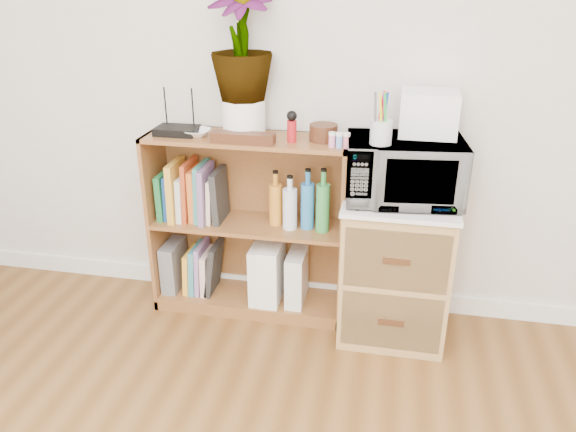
# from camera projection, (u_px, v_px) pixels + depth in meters

# --- Properties ---
(skirting_board) EXTENTS (4.00, 0.02, 0.10)m
(skirting_board) POSITION_uv_depth(u_px,v_px,m) (319.00, 290.00, 3.12)
(skirting_board) COLOR white
(skirting_board) RESTS_ON ground
(bookshelf) EXTENTS (1.00, 0.30, 0.95)m
(bookshelf) POSITION_uv_depth(u_px,v_px,m) (249.00, 226.00, 2.88)
(bookshelf) COLOR brown
(bookshelf) RESTS_ON ground
(wicker_unit) EXTENTS (0.50, 0.45, 0.70)m
(wicker_unit) POSITION_uv_depth(u_px,v_px,m) (395.00, 269.00, 2.73)
(wicker_unit) COLOR #9E7542
(wicker_unit) RESTS_ON ground
(microwave) EXTENTS (0.55, 0.40, 0.28)m
(microwave) POSITION_uv_depth(u_px,v_px,m) (404.00, 170.00, 2.51)
(microwave) COLOR white
(microwave) RESTS_ON wicker_unit
(pen_cup) EXTENTS (0.09, 0.09, 0.10)m
(pen_cup) POSITION_uv_depth(u_px,v_px,m) (381.00, 132.00, 2.37)
(pen_cup) COLOR silver
(pen_cup) RESTS_ON microwave
(small_appliance) EXTENTS (0.25, 0.21, 0.20)m
(small_appliance) POSITION_uv_depth(u_px,v_px,m) (429.00, 113.00, 2.48)
(small_appliance) COLOR white
(small_appliance) RESTS_ON microwave
(router) EXTENTS (0.20, 0.14, 0.04)m
(router) POSITION_uv_depth(u_px,v_px,m) (177.00, 131.00, 2.72)
(router) COLOR black
(router) RESTS_ON bookshelf
(white_bowl) EXTENTS (0.13, 0.13, 0.03)m
(white_bowl) POSITION_uv_depth(u_px,v_px,m) (197.00, 133.00, 2.70)
(white_bowl) COLOR white
(white_bowl) RESTS_ON bookshelf
(plant_pot) EXTENTS (0.21, 0.21, 0.17)m
(plant_pot) POSITION_uv_depth(u_px,v_px,m) (244.00, 118.00, 2.67)
(plant_pot) COLOR white
(plant_pot) RESTS_ON bookshelf
(potted_plant) EXTENTS (0.30, 0.30, 0.53)m
(potted_plant) POSITION_uv_depth(u_px,v_px,m) (241.00, 41.00, 2.53)
(potted_plant) COLOR #3A6D2B
(potted_plant) RESTS_ON plant_pot
(trinket_box) EXTENTS (0.30, 0.07, 0.05)m
(trinket_box) POSITION_uv_depth(u_px,v_px,m) (243.00, 138.00, 2.59)
(trinket_box) COLOR #371D0F
(trinket_box) RESTS_ON bookshelf
(kokeshi_doll) EXTENTS (0.04, 0.04, 0.10)m
(kokeshi_doll) POSITION_uv_depth(u_px,v_px,m) (292.00, 131.00, 2.59)
(kokeshi_doll) COLOR #AD151A
(kokeshi_doll) RESTS_ON bookshelf
(wooden_bowl) EXTENTS (0.13, 0.13, 0.08)m
(wooden_bowl) POSITION_uv_depth(u_px,v_px,m) (323.00, 133.00, 2.61)
(wooden_bowl) COLOR #371C0F
(wooden_bowl) RESTS_ON bookshelf
(paint_jars) EXTENTS (0.11, 0.04, 0.06)m
(paint_jars) POSITION_uv_depth(u_px,v_px,m) (339.00, 142.00, 2.51)
(paint_jars) COLOR #E17D84
(paint_jars) RESTS_ON bookshelf
(file_box) EXTENTS (0.08, 0.21, 0.27)m
(file_box) POSITION_uv_depth(u_px,v_px,m) (174.00, 265.00, 3.07)
(file_box) COLOR slate
(file_box) RESTS_ON bookshelf
(magazine_holder_left) EXTENTS (0.10, 0.25, 0.31)m
(magazine_holder_left) POSITION_uv_depth(u_px,v_px,m) (263.00, 271.00, 2.96)
(magazine_holder_left) COLOR white
(magazine_holder_left) RESTS_ON bookshelf
(magazine_holder_mid) EXTENTS (0.10, 0.25, 0.32)m
(magazine_holder_mid) POSITION_uv_depth(u_px,v_px,m) (272.00, 271.00, 2.95)
(magazine_holder_mid) COLOR white
(magazine_holder_mid) RESTS_ON bookshelf
(magazine_holder_right) EXTENTS (0.09, 0.23, 0.28)m
(magazine_holder_right) POSITION_uv_depth(u_px,v_px,m) (297.00, 277.00, 2.93)
(magazine_holder_right) COLOR silver
(magazine_holder_right) RESTS_ON bookshelf
(cookbooks) EXTENTS (0.33, 0.20, 0.31)m
(cookbooks) POSITION_uv_depth(u_px,v_px,m) (192.00, 193.00, 2.87)
(cookbooks) COLOR #1D6C34
(cookbooks) RESTS_ON bookshelf
(liquor_bottles) EXTENTS (0.46, 0.07, 0.31)m
(liquor_bottles) POSITION_uv_depth(u_px,v_px,m) (314.00, 201.00, 2.75)
(liquor_bottles) COLOR orange
(liquor_bottles) RESTS_ON bookshelf
(lower_books) EXTENTS (0.19, 0.19, 0.28)m
(lower_books) POSITION_uv_depth(u_px,v_px,m) (203.00, 268.00, 3.04)
(lower_books) COLOR #F4A62B
(lower_books) RESTS_ON bookshelf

